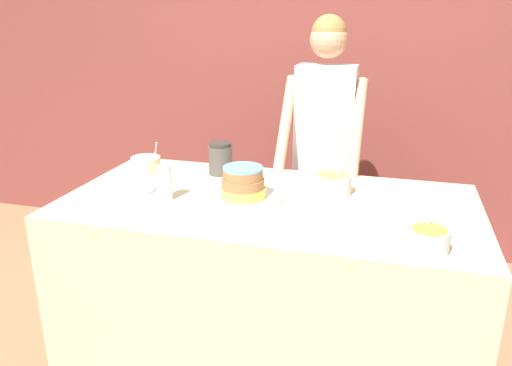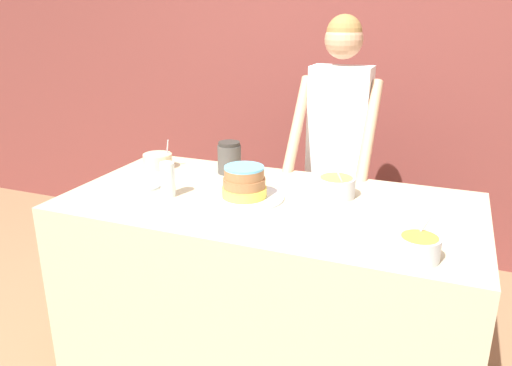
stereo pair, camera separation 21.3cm
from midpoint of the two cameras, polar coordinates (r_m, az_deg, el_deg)
wall_back at (r=3.56m, az=5.99°, el=12.89°), size 10.00×0.05×2.60m
counter at (r=2.39m, az=-1.27°, el=-11.97°), size 1.80×0.91×0.89m
person_baker at (r=2.80m, az=5.65°, el=5.86°), size 0.44×0.45×1.66m
cake at (r=2.19m, az=-4.27°, el=-0.38°), size 0.35×0.35×0.15m
frosting_bowl_olive at (r=2.26m, az=6.12°, el=-0.09°), size 0.17×0.17×0.16m
frosting_bowl_pink at (r=2.66m, az=-14.74°, el=2.15°), size 0.15×0.15×0.16m
frosting_bowl_orange at (r=1.78m, az=15.93°, el=-6.28°), size 0.14×0.14×0.14m
drinking_glass at (r=2.23m, az=-13.10°, el=0.00°), size 0.06×0.06×0.16m
ceramic_plate at (r=2.40m, az=-16.50°, el=-0.78°), size 0.21×0.21×0.01m
stoneware_jar at (r=2.53m, az=-6.49°, el=2.74°), size 0.12×0.12×0.16m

